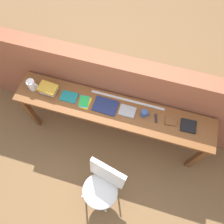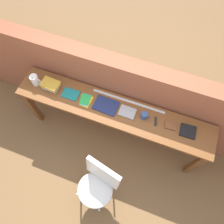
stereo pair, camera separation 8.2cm
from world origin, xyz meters
TOP-DOWN VIEW (x-y plane):
  - ground_plane at (0.00, 0.00)m, footprint 40.00×40.00m
  - brick_wall_back at (0.00, 0.64)m, footprint 6.00×0.20m
  - sideboard at (0.00, 0.30)m, footprint 2.50×0.44m
  - chair_white_moulded at (0.12, -0.54)m, footprint 0.53×0.54m
  - pitcher_white at (-1.06, 0.30)m, footprint 0.14×0.10m
  - book_stack_leftmost at (-0.85, 0.32)m, footprint 0.24×0.17m
  - magazine_cycling at (-0.58, 0.31)m, footprint 0.21×0.15m
  - pamphlet_pile_colourful at (-0.37, 0.30)m, footprint 0.16×0.18m
  - book_open_centre at (-0.10, 0.31)m, footprint 0.30×0.22m
  - book_grey_hardcover at (0.17, 0.32)m, footprint 0.20×0.15m
  - mug at (0.38, 0.33)m, footprint 0.11×0.08m
  - multitool_folded at (0.53, 0.32)m, footprint 0.05×0.11m
  - leather_journal_brown at (0.70, 0.33)m, footprint 0.14×0.11m
  - book_repair_rightmost at (0.91, 0.33)m, footprint 0.19×0.17m
  - ruler_metal_back_edge at (0.14, 0.47)m, footprint 0.93×0.03m

SIDE VIEW (x-z plane):
  - ground_plane at x=0.00m, z-range 0.00..0.00m
  - chair_white_moulded at x=0.12m, z-range 0.08..0.97m
  - brick_wall_back at x=0.00m, z-range 0.00..1.37m
  - sideboard at x=0.00m, z-range 0.30..1.18m
  - ruler_metal_back_edge at x=0.14m, z-range 0.88..0.88m
  - pamphlet_pile_colourful at x=-0.37m, z-range 0.88..0.89m
  - magazine_cycling at x=-0.58m, z-range 0.88..0.89m
  - multitool_folded at x=0.53m, z-range 0.88..0.90m
  - book_open_centre at x=-0.10m, z-range 0.88..0.90m
  - leather_journal_brown at x=0.70m, z-range 0.88..0.90m
  - book_grey_hardcover at x=0.17m, z-range 0.88..0.90m
  - book_repair_rightmost at x=0.91m, z-range 0.88..0.91m
  - mug at x=0.38m, z-range 0.88..0.97m
  - book_stack_leftmost at x=-0.85m, z-range 0.88..0.98m
  - pitcher_white at x=-1.06m, z-range 0.87..1.05m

